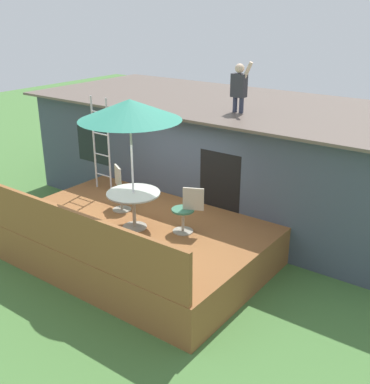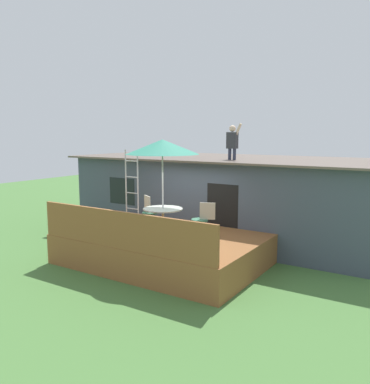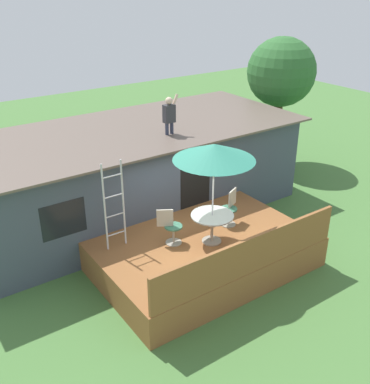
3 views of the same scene
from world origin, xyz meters
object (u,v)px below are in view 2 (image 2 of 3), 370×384
(person_figure, at_px, (233,140))
(patio_chair_left, at_px, (149,212))
(patio_umbrella, at_px, (162,147))
(patio_chair_right, at_px, (203,220))
(patio_table, at_px, (163,214))
(step_ladder, at_px, (132,185))

(person_figure, bearing_deg, patio_chair_left, -123.26)
(patio_umbrella, distance_m, person_figure, 2.88)
(patio_umbrella, distance_m, patio_chair_left, 2.14)
(patio_chair_left, bearing_deg, patio_chair_right, 28.86)
(patio_table, height_order, patio_chair_left, patio_chair_left)
(person_figure, bearing_deg, patio_table, -102.64)
(person_figure, height_order, patio_chair_left, person_figure)
(patio_table, bearing_deg, step_ladder, 150.35)
(patio_chair_left, distance_m, patio_chair_right, 1.81)
(step_ladder, relative_size, person_figure, 1.98)
(patio_umbrella, bearing_deg, step_ladder, 150.35)
(patio_table, distance_m, person_figure, 3.45)
(patio_umbrella, xyz_separation_m, person_figure, (0.63, 2.80, 0.15))
(patio_chair_right, bearing_deg, person_figure, -108.05)
(patio_table, bearing_deg, patio_umbrella, 75.96)
(patio_umbrella, relative_size, person_figure, 2.29)
(step_ladder, distance_m, person_figure, 3.42)
(patio_table, relative_size, patio_chair_left, 1.13)
(patio_table, bearing_deg, person_figure, 77.36)
(patio_chair_left, xyz_separation_m, patio_chair_right, (1.81, -0.07, 0.00))
(patio_umbrella, bearing_deg, patio_chair_right, 25.63)
(patio_umbrella, bearing_deg, person_figure, 77.36)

